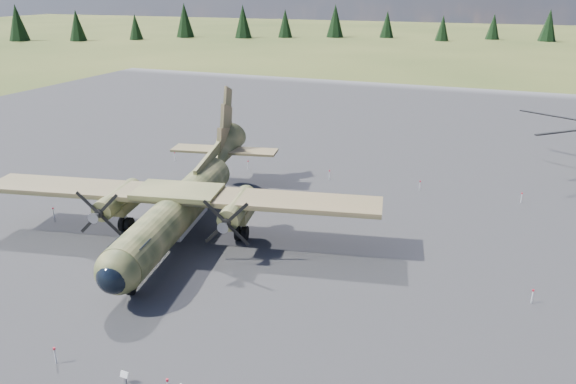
% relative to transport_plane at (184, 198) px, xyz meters
% --- Properties ---
extents(ground, '(500.00, 500.00, 0.00)m').
position_rel_transport_plane_xyz_m(ground, '(6.03, -1.36, -2.57)').
color(ground, brown).
rests_on(ground, ground).
extents(apron, '(120.00, 120.00, 0.04)m').
position_rel_transport_plane_xyz_m(apron, '(6.03, 8.64, -2.57)').
color(apron, '#5C5B60').
rests_on(apron, ground).
extents(transport_plane, '(27.17, 24.43, 8.96)m').
position_rel_transport_plane_xyz_m(transport_plane, '(0.00, 0.00, 0.00)').
color(transport_plane, '#323B20').
rests_on(transport_plane, ground).
extents(info_placard_left, '(0.40, 0.19, 0.61)m').
position_rel_transport_plane_xyz_m(info_placard_left, '(5.85, -14.87, -2.17)').
color(info_placard_left, gray).
rests_on(info_placard_left, ground).
extents(barrier_fence, '(33.12, 29.62, 0.85)m').
position_rel_transport_plane_xyz_m(barrier_fence, '(5.57, -1.43, -2.07)').
color(barrier_fence, silver).
rests_on(barrier_fence, ground).
extents(treeline, '(338.79, 343.98, 10.97)m').
position_rel_transport_plane_xyz_m(treeline, '(5.21, 3.79, 2.16)').
color(treeline, black).
rests_on(treeline, ground).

